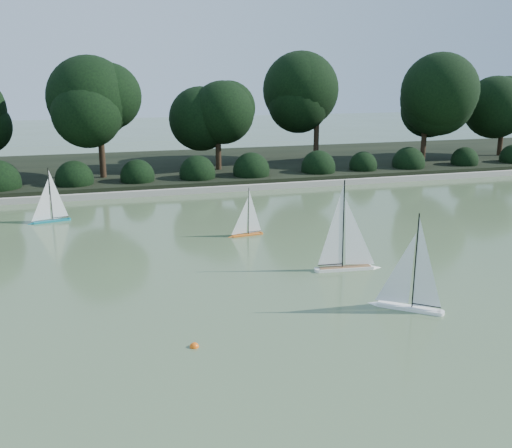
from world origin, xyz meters
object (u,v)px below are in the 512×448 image
object	(u,v)px
sailboat_orange	(244,228)
race_buoy	(194,347)
sailboat_teal	(47,213)
sailboat_white_a	(404,293)
sailboat_white_b	(350,255)

from	to	relation	value
sailboat_orange	race_buoy	distance (m)	5.55
sailboat_teal	race_buoy	xyz separation A→B (m)	(2.36, -7.70, -0.23)
sailboat_white_a	race_buoy	distance (m)	3.48
sailboat_white_b	sailboat_orange	distance (m)	3.12
sailboat_white_a	race_buoy	world-z (taller)	sailboat_white_a
sailboat_white_b	sailboat_orange	size ratio (longest dim) A/B	1.54
sailboat_white_a	sailboat_white_b	distance (m)	1.95
sailboat_orange	sailboat_teal	bearing A→B (deg)	150.07
race_buoy	sailboat_orange	bearing A→B (deg)	67.88
sailboat_white_a	sailboat_orange	bearing A→B (deg)	105.97
sailboat_white_a	sailboat_white_b	xyz separation A→B (m)	(-0.01, 1.95, 0.02)
sailboat_orange	race_buoy	bearing A→B (deg)	-112.12
sailboat_white_a	sailboat_teal	world-z (taller)	sailboat_white_a
sailboat_white_a	sailboat_white_b	bearing A→B (deg)	90.29
sailboat_white_a	sailboat_orange	size ratio (longest dim) A/B	1.39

